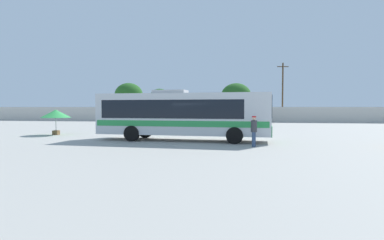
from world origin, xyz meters
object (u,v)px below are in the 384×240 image
object	(u,v)px
parked_car_second_white	(205,118)
roadside_tree_midleft	(160,97)
roadside_tree_midright	(236,96)
coach_bus_silver_green	(181,114)
attendant_by_bus_door	(254,129)
parked_car_third_black	(250,118)
roadside_tree_left	(129,95)
vendor_umbrella_near_gate_green	(56,114)
utility_pole_near	(283,91)
parked_car_leftmost_black	(162,117)

from	to	relation	value
parked_car_second_white	roadside_tree_midleft	size ratio (longest dim) A/B	0.86
roadside_tree_midleft	roadside_tree_midright	size ratio (longest dim) A/B	0.86
coach_bus_silver_green	attendant_by_bus_door	xyz separation A→B (m)	(4.72, -2.62, -0.83)
parked_car_second_white	parked_car_third_black	size ratio (longest dim) A/B	1.06
roadside_tree_midright	roadside_tree_midleft	bearing A→B (deg)	-173.62
attendant_by_bus_door	roadside_tree_left	world-z (taller)	roadside_tree_left
coach_bus_silver_green	roadside_tree_midright	xyz separation A→B (m)	(3.27, 31.56, 2.31)
attendant_by_bus_door	roadside_tree_midleft	bearing A→B (deg)	113.29
coach_bus_silver_green	roadside_tree_midright	distance (m)	31.81
vendor_umbrella_near_gate_green	parked_car_third_black	size ratio (longest dim) A/B	0.54
utility_pole_near	roadside_tree_midright	bearing A→B (deg)	170.76
vendor_umbrella_near_gate_green	roadside_tree_midleft	world-z (taller)	roadside_tree_midleft
vendor_umbrella_near_gate_green	roadside_tree_midright	bearing A→B (deg)	63.77
attendant_by_bus_door	vendor_umbrella_near_gate_green	size ratio (longest dim) A/B	0.74
attendant_by_bus_door	roadside_tree_midleft	world-z (taller)	roadside_tree_midleft
utility_pole_near	roadside_tree_midright	distance (m)	7.44
utility_pole_near	parked_car_third_black	bearing A→B (deg)	-127.38
roadside_tree_left	roadside_tree_midright	distance (m)	19.88
attendant_by_bus_door	parked_car_third_black	world-z (taller)	attendant_by_bus_door
attendant_by_bus_door	parked_car_third_black	distance (m)	26.11
coach_bus_silver_green	parked_car_second_white	xyz separation A→B (m)	(-0.97, 23.80, -1.06)
vendor_umbrella_near_gate_green	parked_car_leftmost_black	distance (m)	20.69
vendor_umbrella_near_gate_green	parked_car_second_white	world-z (taller)	vendor_umbrella_near_gate_green
utility_pole_near	roadside_tree_midleft	bearing A→B (deg)	-179.36
coach_bus_silver_green	utility_pole_near	bearing A→B (deg)	70.77
parked_car_second_white	roadside_tree_midleft	bearing A→B (deg)	142.98
coach_bus_silver_green	roadside_tree_midleft	size ratio (longest dim) A/B	2.18
coach_bus_silver_green	roadside_tree_left	size ratio (longest dim) A/B	1.74
roadside_tree_midright	parked_car_second_white	bearing A→B (deg)	-118.68
parked_car_second_white	roadside_tree_midright	size ratio (longest dim) A/B	0.74
parked_car_leftmost_black	parked_car_third_black	world-z (taller)	parked_car_leftmost_black
vendor_umbrella_near_gate_green	parked_car_third_black	xyz separation A→B (m)	(16.26, 20.75, -0.90)
parked_car_second_white	roadside_tree_midright	world-z (taller)	roadside_tree_midright
utility_pole_near	roadside_tree_midright	xyz separation A→B (m)	(-7.32, 1.19, -0.69)
parked_car_second_white	parked_car_third_black	world-z (taller)	parked_car_third_black
parked_car_leftmost_black	roadside_tree_midleft	bearing A→B (deg)	106.63
parked_car_second_white	coach_bus_silver_green	bearing A→B (deg)	-87.67
parked_car_second_white	utility_pole_near	world-z (taller)	utility_pole_near
utility_pole_near	roadside_tree_left	size ratio (longest dim) A/B	1.38
coach_bus_silver_green	attendant_by_bus_door	distance (m)	5.47
parked_car_second_white	roadside_tree_left	xyz separation A→B (m)	(-15.42, 10.65, 3.79)
attendant_by_bus_door	roadside_tree_midright	bearing A→B (deg)	92.43
parked_car_third_black	utility_pole_near	xyz separation A→B (m)	(5.26, 6.88, 4.02)
parked_car_leftmost_black	parked_car_second_white	xyz separation A→B (m)	(6.30, 0.72, -0.04)
parked_car_leftmost_black	roadside_tree_left	xyz separation A→B (m)	(-9.12, 11.36, 3.75)
attendant_by_bus_door	vendor_umbrella_near_gate_green	bearing A→B (deg)	161.10
utility_pole_near	roadside_tree_left	bearing A→B (deg)	171.40
parked_car_second_white	utility_pole_near	xyz separation A→B (m)	(11.56, 6.57, 4.07)
vendor_umbrella_near_gate_green	parked_car_leftmost_black	world-z (taller)	vendor_umbrella_near_gate_green
roadside_tree_midleft	roadside_tree_midright	distance (m)	12.73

